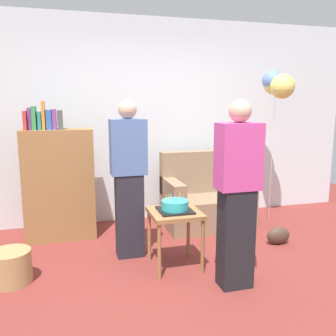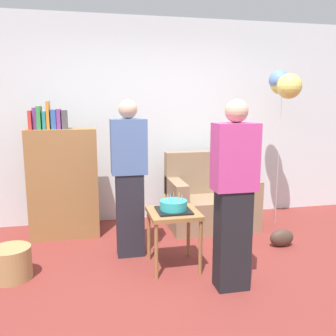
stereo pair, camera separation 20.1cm
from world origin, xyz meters
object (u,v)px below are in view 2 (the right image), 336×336
object	(u,v)px
bookshelf	(63,181)
person_holding_cake	(234,195)
birthday_cake	(174,206)
person_blowing_candles	(129,178)
wicker_basket	(11,263)
side_table	(174,220)
balloon_bunch	(284,84)
couch	(210,200)
handbag	(282,238)

from	to	relation	value
bookshelf	person_holding_cake	size ratio (longest dim) A/B	0.99
birthday_cake	person_blowing_candles	xyz separation A→B (m)	(-0.38, 0.40, 0.21)
bookshelf	wicker_basket	size ratio (longest dim) A/B	4.49
bookshelf	side_table	size ratio (longest dim) A/B	2.82
birthday_cake	person_blowing_candles	bearing A→B (deg)	133.75
bookshelf	balloon_bunch	world-z (taller)	balloon_bunch
couch	person_holding_cake	size ratio (longest dim) A/B	0.67
handbag	balloon_bunch	world-z (taller)	balloon_bunch
side_table	wicker_basket	xyz separation A→B (m)	(-1.51, 0.08, -0.34)
wicker_basket	balloon_bunch	distance (m)	3.72
birthday_cake	wicker_basket	distance (m)	1.59
birthday_cake	person_blowing_candles	distance (m)	0.59
side_table	person_blowing_candles	size ratio (longest dim) A/B	0.35
bookshelf	couch	bearing A→B (deg)	-0.85
bookshelf	handbag	distance (m)	2.62
handbag	side_table	bearing A→B (deg)	-169.52
couch	person_holding_cake	distance (m)	1.70
person_blowing_candles	handbag	world-z (taller)	person_blowing_candles
person_holding_cake	wicker_basket	distance (m)	2.11
balloon_bunch	person_blowing_candles	bearing A→B (deg)	-163.33
side_table	balloon_bunch	bearing A→B (deg)	31.11
handbag	birthday_cake	bearing A→B (deg)	-169.52
couch	birthday_cake	xyz separation A→B (m)	(-0.75, -1.10, 0.28)
couch	handbag	distance (m)	1.05
couch	handbag	size ratio (longest dim) A/B	3.93
bookshelf	person_holding_cake	world-z (taller)	person_holding_cake
person_holding_cake	wicker_basket	bearing A→B (deg)	-26.59
couch	bookshelf	xyz separation A→B (m)	(-1.84, 0.03, 0.34)
couch	wicker_basket	distance (m)	2.48
person_holding_cake	balloon_bunch	bearing A→B (deg)	-139.82
side_table	person_holding_cake	world-z (taller)	person_holding_cake
person_holding_cake	person_blowing_candles	bearing A→B (deg)	-58.53
couch	bookshelf	size ratio (longest dim) A/B	0.68
wicker_basket	bookshelf	bearing A→B (deg)	67.96
bookshelf	balloon_bunch	xyz separation A→B (m)	(2.76, -0.11, 1.15)
birthday_cake	couch	bearing A→B (deg)	55.68
bookshelf	handbag	size ratio (longest dim) A/B	5.77
side_table	handbag	size ratio (longest dim) A/B	2.04
birthday_cake	wicker_basket	xyz separation A→B (m)	(-1.51, 0.08, -0.47)
person_blowing_candles	person_holding_cake	size ratio (longest dim) A/B	1.00
bookshelf	birthday_cake	bearing A→B (deg)	-45.85
balloon_bunch	person_holding_cake	bearing A→B (deg)	-130.10
birthday_cake	handbag	size ratio (longest dim) A/B	1.14
handbag	balloon_bunch	xyz separation A→B (m)	(0.36, 0.77, 1.73)
wicker_basket	person_holding_cake	bearing A→B (deg)	-16.87
couch	person_holding_cake	bearing A→B (deg)	-102.21
couch	person_blowing_candles	world-z (taller)	person_blowing_candles
couch	side_table	world-z (taller)	couch
couch	person_holding_cake	xyz separation A→B (m)	(-0.34, -1.59, 0.49)
person_blowing_candles	bookshelf	bearing A→B (deg)	118.26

